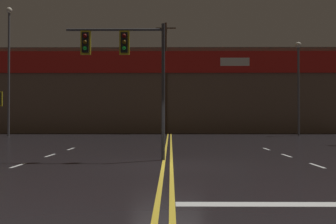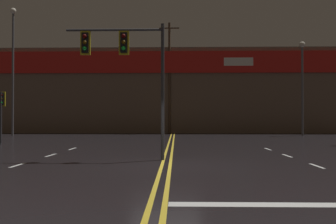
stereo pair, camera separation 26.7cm
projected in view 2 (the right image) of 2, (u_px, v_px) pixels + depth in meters
The scene contains 8 objects.
ground_plane at pixel (166, 166), 13.60m from camera, with size 200.00×200.00×0.00m, color black.
road_markings at pixel (199, 170), 12.32m from camera, with size 16.17×60.00×0.01m.
traffic_signal_median at pixel (123, 56), 15.46m from camera, with size 4.08×0.36×5.63m.
traffic_signal_corner_northwest at pixel (2, 105), 25.06m from camera, with size 0.42×0.36×3.50m.
streetlight_near_left at pixel (302, 75), 36.12m from camera, with size 0.56×0.56×9.11m.
streetlight_median_approach at pixel (13, 57), 35.54m from camera, with size 0.56×0.56×12.19m.
building_backdrop at pixel (173, 93), 46.20m from camera, with size 41.01×10.23×9.55m.
utility_pole_row at pixel (168, 84), 41.18m from camera, with size 49.11×0.26×12.23m.
Camera 2 is at (0.39, -13.62, 1.75)m, focal length 40.00 mm.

